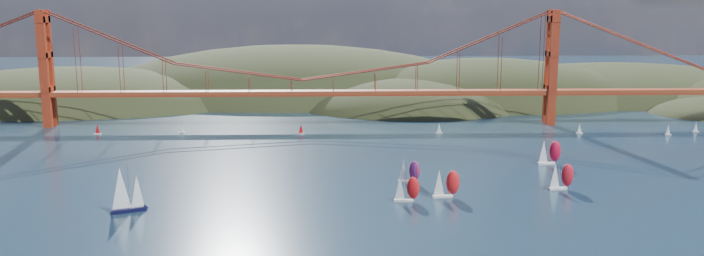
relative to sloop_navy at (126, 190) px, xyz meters
name	(u,v)px	position (x,y,z in m)	size (l,w,h in m)	color
headlands	(380,116)	(89.34, 235.82, -18.82)	(725.00, 225.00, 96.00)	black
bridge	(298,58)	(42.64, 137.53, 25.87)	(552.00, 12.00, 55.00)	#95391B
sloop_navy	(126,190)	(0.00, 0.00, 0.00)	(9.87, 7.50, 14.42)	black
racer_0	(406,188)	(80.40, 7.76, -2.26)	(7.62, 3.21, 8.68)	white
racer_1	(446,183)	(92.83, 11.60, -1.84)	(8.43, 3.67, 9.57)	silver
racer_2	(561,176)	(130.91, 19.55, -1.92)	(8.36, 4.06, 9.41)	white
racer_3	(549,152)	(137.86, 53.49, -1.66)	(8.79, 3.99, 9.95)	white
racer_rwb	(409,171)	(83.60, 29.43, -2.34)	(7.59, 5.29, 8.51)	silver
distant_boat_2	(97,129)	(-46.67, 116.73, -3.96)	(3.00, 2.00, 4.70)	silver
distant_boat_3	(181,128)	(-9.75, 119.11, -3.96)	(3.00, 2.00, 4.70)	silver
distant_boat_4	(580,128)	(170.41, 111.75, -3.96)	(3.00, 2.00, 4.70)	silver
distant_boat_5	(668,130)	(208.80, 107.15, -3.96)	(3.00, 2.00, 4.70)	silver
distant_boat_6	(696,127)	(224.99, 113.97, -3.96)	(3.00, 2.00, 4.70)	silver
distant_boat_8	(439,128)	(107.09, 114.50, -3.96)	(3.00, 2.00, 4.70)	silver
distant_boat_9	(301,129)	(44.67, 114.48, -3.96)	(3.00, 2.00, 4.70)	silver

